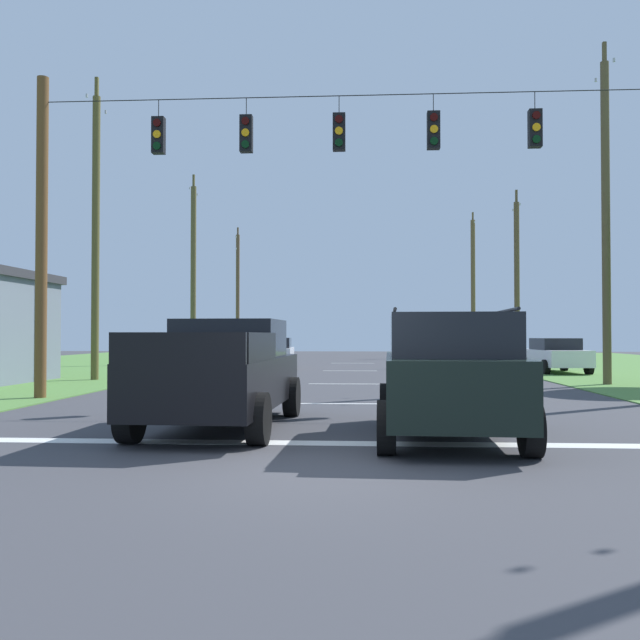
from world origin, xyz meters
The scene contains 17 objects.
ground_plane centered at (0.00, 0.00, 0.00)m, with size 120.00×120.00×0.00m, color #3D3D42.
stop_bar_stripe centered at (0.00, 2.03, 0.00)m, with size 13.64×0.45×0.01m, color white.
lane_dash_0 centered at (0.00, 8.03, 0.00)m, with size 0.15×2.50×0.01m, color white.
lane_dash_1 centered at (0.00, 14.64, 0.00)m, with size 0.15×2.50×0.01m, color white.
lane_dash_2 centered at (0.00, 23.06, 0.00)m, with size 0.15×2.50×0.01m, color white.
lane_dash_3 centered at (0.00, 31.50, 0.00)m, with size 0.15×2.50×0.01m, color white.
overhead_signal_span centered at (0.16, 8.83, 4.77)m, with size 16.32×0.31×8.44m.
pickup_truck centered at (-1.94, 3.73, 0.97)m, with size 2.43×5.46×1.95m.
suv_black centered at (1.93, 2.62, 1.06)m, with size 2.36×4.87×2.05m.
distant_car_crossing_white centered at (8.96, 21.79, 0.79)m, with size 2.25×4.41×1.52m.
distant_car_oncoming centered at (-3.82, 25.38, 0.79)m, with size 2.20×4.39×1.52m.
utility_pole_mid_right centered at (8.67, 14.65, 5.59)m, with size 0.28×1.79×11.46m.
utility_pole_far_right centered at (9.18, 29.98, 4.70)m, with size 0.30×1.83×9.77m.
utility_pole_near_left centered at (8.89, 43.11, 5.27)m, with size 0.33×1.67×10.89m.
utility_pole_far_left centered at (-9.19, 15.86, 5.41)m, with size 0.28×1.86×11.16m.
utility_pole_distant_right centered at (-9.02, 29.63, 5.21)m, with size 0.31×1.81×10.81m.
utility_pole_distant_left centered at (-9.15, 44.20, 5.03)m, with size 0.29×1.64×10.10m.
Camera 1 is at (0.56, -8.40, 1.66)m, focal length 38.17 mm.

